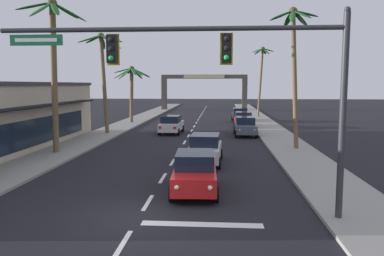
# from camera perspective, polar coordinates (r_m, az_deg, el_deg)

# --- Properties ---
(ground_plane) EXTENTS (220.00, 220.00, 0.00)m
(ground_plane) POSITION_cam_1_polar(r_m,az_deg,el_deg) (13.78, -7.82, -12.90)
(ground_plane) COLOR black
(sidewalk_right) EXTENTS (3.20, 110.00, 0.14)m
(sidewalk_right) POSITION_cam_1_polar(r_m,az_deg,el_deg) (33.40, 12.77, -1.41)
(sidewalk_right) COLOR gray
(sidewalk_right) RESTS_ON ground
(sidewalk_left) EXTENTS (3.20, 110.00, 0.14)m
(sidewalk_left) POSITION_cam_1_polar(r_m,az_deg,el_deg) (34.66, -13.65, -1.15)
(sidewalk_left) COLOR gray
(sidewalk_left) RESTS_ON ground
(lane_markings) EXTENTS (4.28, 88.25, 0.01)m
(lane_markings) POSITION_cam_1_polar(r_m,az_deg,el_deg) (33.27, 0.06, -1.39)
(lane_markings) COLOR silver
(lane_markings) RESTS_ON ground
(traffic_signal_mast) EXTENTS (11.48, 0.41, 7.01)m
(traffic_signal_mast) POSITION_cam_1_polar(r_m,az_deg,el_deg) (12.76, 5.72, 8.83)
(traffic_signal_mast) COLOR #2D2D33
(traffic_signal_mast) RESTS_ON ground
(sedan_lead_at_stop_bar) EXTENTS (2.06, 4.49, 1.68)m
(sedan_lead_at_stop_bar) POSITION_cam_1_polar(r_m,az_deg,el_deg) (16.47, 0.45, -6.52)
(sedan_lead_at_stop_bar) COLOR red
(sedan_lead_at_stop_bar) RESTS_ON ground
(sedan_third_in_queue) EXTENTS (2.08, 4.50, 1.68)m
(sedan_third_in_queue) POSITION_cam_1_polar(r_m,az_deg,el_deg) (22.28, 1.95, -3.09)
(sedan_third_in_queue) COLOR silver
(sedan_third_in_queue) RESTS_ON ground
(sedan_oncoming_far) EXTENTS (2.11, 4.51, 1.68)m
(sedan_oncoming_far) POSITION_cam_1_polar(r_m,az_deg,el_deg) (35.86, -3.08, 0.54)
(sedan_oncoming_far) COLOR silver
(sedan_oncoming_far) RESTS_ON ground
(sedan_parked_nearest_kerb) EXTENTS (2.06, 4.50, 1.68)m
(sedan_parked_nearest_kerb) POSITION_cam_1_polar(r_m,az_deg,el_deg) (47.66, 7.14, 1.97)
(sedan_parked_nearest_kerb) COLOR black
(sedan_parked_nearest_kerb) RESTS_ON ground
(sedan_parked_mid_kerb) EXTENTS (1.95, 4.45, 1.68)m
(sedan_parked_mid_kerb) POSITION_cam_1_polar(r_m,az_deg,el_deg) (40.94, 7.63, 1.23)
(sedan_parked_mid_kerb) COLOR red
(sedan_parked_mid_kerb) RESTS_ON ground
(sedan_parked_far_kerb) EXTENTS (1.98, 4.46, 1.68)m
(sedan_parked_far_kerb) POSITION_cam_1_polar(r_m,az_deg,el_deg) (34.65, 7.90, 0.28)
(sedan_parked_far_kerb) COLOR #4C515B
(sedan_parked_far_kerb) RESTS_ON ground
(palm_left_second) EXTENTS (4.44, 4.25, 9.95)m
(palm_left_second) POSITION_cam_1_polar(r_m,az_deg,el_deg) (26.51, -19.84, 10.64)
(palm_left_second) COLOR brown
(palm_left_second) RESTS_ON ground
(palm_left_third) EXTENTS (3.89, 4.08, 9.18)m
(palm_left_third) POSITION_cam_1_polar(r_m,az_deg,el_deg) (35.99, -13.11, 9.47)
(palm_left_third) COLOR brown
(palm_left_third) RESTS_ON ground
(palm_left_farthest) EXTENTS (4.54, 4.41, 6.72)m
(palm_left_farthest) POSITION_cam_1_polar(r_m,az_deg,el_deg) (45.69, -8.92, 6.73)
(palm_left_farthest) COLOR brown
(palm_left_farthest) RESTS_ON ground
(palm_right_second) EXTENTS (3.31, 3.07, 9.75)m
(palm_right_second) POSITION_cam_1_polar(r_m,az_deg,el_deg) (27.51, 14.90, 11.22)
(palm_right_second) COLOR brown
(palm_right_second) RESTS_ON ground
(palm_right_farthest) EXTENTS (3.17, 2.74, 9.72)m
(palm_right_farthest) POSITION_cam_1_polar(r_m,az_deg,el_deg) (54.20, 10.25, 8.77)
(palm_right_farthest) COLOR brown
(palm_right_farthest) RESTS_ON ground
(town_gateway_arch) EXTENTS (15.23, 0.90, 6.30)m
(town_gateway_arch) POSITION_cam_1_polar(r_m,az_deg,el_deg) (68.58, 1.81, 6.12)
(town_gateway_arch) COLOR #423D38
(town_gateway_arch) RESTS_ON ground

